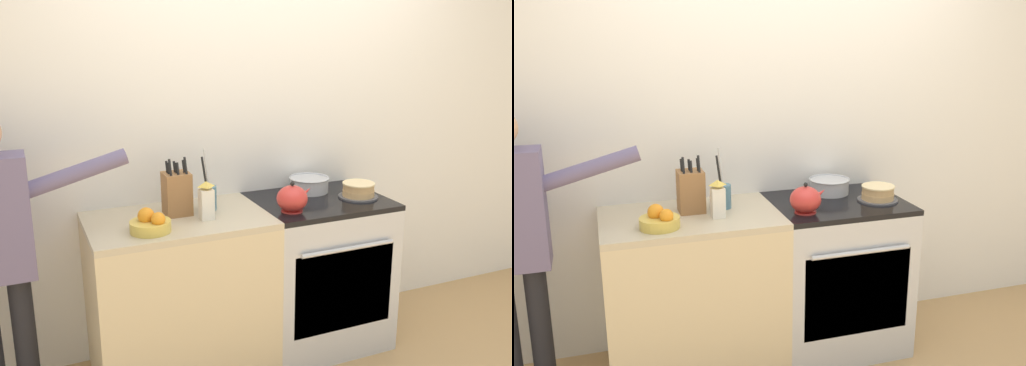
# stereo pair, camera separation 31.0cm
# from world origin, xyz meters

# --- Properties ---
(wall_back) EXTENTS (8.00, 0.04, 2.60)m
(wall_back) POSITION_xyz_m (0.00, 0.64, 1.30)
(wall_back) COLOR silver
(wall_back) RESTS_ON ground_plane
(counter_cabinet) EXTENTS (0.95, 0.62, 0.91)m
(counter_cabinet) POSITION_xyz_m (-0.62, 0.31, 0.46)
(counter_cabinet) COLOR beige
(counter_cabinet) RESTS_ON ground_plane
(stove_range) EXTENTS (0.76, 0.65, 0.91)m
(stove_range) POSITION_xyz_m (0.24, 0.31, 0.46)
(stove_range) COLOR #B7BABF
(stove_range) RESTS_ON ground_plane
(layer_cake) EXTENTS (0.23, 0.23, 0.09)m
(layer_cake) POSITION_xyz_m (0.46, 0.24, 0.95)
(layer_cake) COLOR #4C4C51
(layer_cake) RESTS_ON stove_range
(tea_kettle) EXTENTS (0.21, 0.17, 0.17)m
(tea_kettle) POSITION_xyz_m (-0.01, 0.16, 0.98)
(tea_kettle) COLOR red
(tea_kettle) RESTS_ON stove_range
(mixing_bowl) EXTENTS (0.25, 0.25, 0.09)m
(mixing_bowl) POSITION_xyz_m (0.25, 0.47, 0.96)
(mixing_bowl) COLOR #B7BABF
(mixing_bowl) RESTS_ON stove_range
(knife_block) EXTENTS (0.14, 0.14, 0.32)m
(knife_block) POSITION_xyz_m (-0.60, 0.37, 1.03)
(knife_block) COLOR olive
(knife_block) RESTS_ON counter_cabinet
(utensil_crock) EXTENTS (0.09, 0.09, 0.34)m
(utensil_crock) POSITION_xyz_m (-0.43, 0.38, 0.99)
(utensil_crock) COLOR #477084
(utensil_crock) RESTS_ON counter_cabinet
(fruit_bowl) EXTENTS (0.20, 0.20, 0.12)m
(fruit_bowl) POSITION_xyz_m (-0.80, 0.16, 0.95)
(fruit_bowl) COLOR gold
(fruit_bowl) RESTS_ON counter_cabinet
(milk_carton) EXTENTS (0.07, 0.07, 0.20)m
(milk_carton) POSITION_xyz_m (-0.48, 0.23, 1.01)
(milk_carton) COLOR white
(milk_carton) RESTS_ON counter_cabinet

